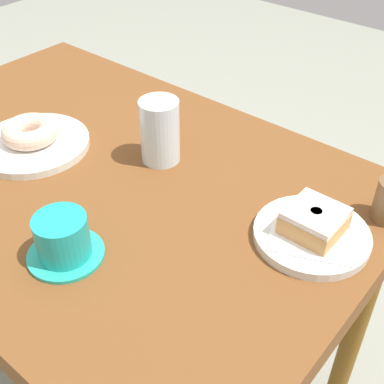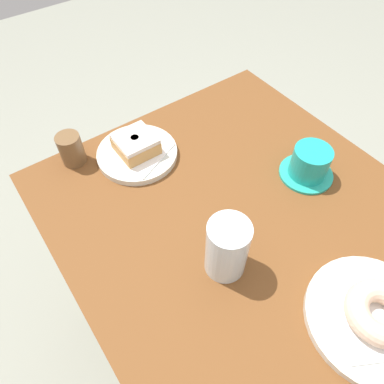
% 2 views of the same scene
% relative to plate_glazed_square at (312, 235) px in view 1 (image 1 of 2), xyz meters
% --- Properties ---
extents(ground_plane, '(6.00, 6.00, 0.00)m').
position_rel_plate_glazed_square_xyz_m(ground_plane, '(0.43, 0.09, -0.74)').
color(ground_plane, gray).
extents(table, '(1.10, 0.73, 0.73)m').
position_rel_plate_glazed_square_xyz_m(table, '(0.43, 0.09, -0.08)').
color(table, brown).
rests_on(table, ground_plane).
extents(plate_glazed_square, '(0.19, 0.19, 0.02)m').
position_rel_plate_glazed_square_xyz_m(plate_glazed_square, '(0.00, 0.00, 0.00)').
color(plate_glazed_square, silver).
rests_on(plate_glazed_square, table).
extents(napkin_glazed_square, '(0.17, 0.17, 0.00)m').
position_rel_plate_glazed_square_xyz_m(napkin_glazed_square, '(0.00, 0.00, 0.01)').
color(napkin_glazed_square, white).
rests_on(napkin_glazed_square, plate_glazed_square).
extents(donut_glazed_square, '(0.09, 0.09, 0.04)m').
position_rel_plate_glazed_square_xyz_m(donut_glazed_square, '(-0.00, 0.00, 0.03)').
color(donut_glazed_square, tan).
rests_on(donut_glazed_square, napkin_glazed_square).
extents(plate_sugar_ring, '(0.23, 0.23, 0.02)m').
position_rel_plate_glazed_square_xyz_m(plate_sugar_ring, '(0.58, 0.13, -0.00)').
color(plate_sugar_ring, silver).
rests_on(plate_sugar_ring, table).
extents(napkin_sugar_ring, '(0.19, 0.19, 0.00)m').
position_rel_plate_glazed_square_xyz_m(napkin_sugar_ring, '(0.58, 0.13, 0.01)').
color(napkin_sugar_ring, white).
rests_on(napkin_sugar_ring, plate_sugar_ring).
extents(donut_sugar_ring, '(0.12, 0.12, 0.04)m').
position_rel_plate_glazed_square_xyz_m(donut_sugar_ring, '(0.58, 0.13, 0.03)').
color(donut_sugar_ring, beige).
rests_on(donut_sugar_ring, napkin_sugar_ring).
extents(water_glass, '(0.08, 0.08, 0.13)m').
position_rel_plate_glazed_square_xyz_m(water_glass, '(0.35, -0.01, 0.06)').
color(water_glass, silver).
rests_on(water_glass, table).
extents(coffee_cup, '(0.12, 0.12, 0.08)m').
position_rel_plate_glazed_square_xyz_m(coffee_cup, '(0.28, 0.28, 0.03)').
color(coffee_cup, teal).
rests_on(coffee_cup, table).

